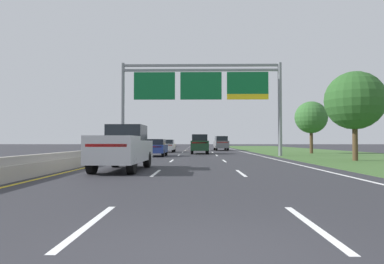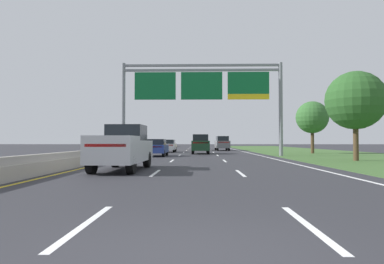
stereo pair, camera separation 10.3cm
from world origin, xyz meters
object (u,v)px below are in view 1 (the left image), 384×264
Objects in this scene: car_gold_centre_lane_sedan at (197,145)px; car_white_left_lane_sedan at (167,146)px; car_darkgreen_centre_lane_suv at (200,144)px; overhead_sign_gantry at (201,90)px; pickup_truck_silver at (123,148)px; car_grey_right_lane_suv at (221,143)px; car_blue_left_lane_sedan at (156,147)px; roadside_tree_near at (355,101)px; roadside_tree_mid at (311,117)px.

car_gold_centre_lane_sedan is 1.01× the size of car_white_left_lane_sedan.
car_darkgreen_centre_lane_suv is 6.63m from car_white_left_lane_sedan.
car_darkgreen_centre_lane_suv is at bearing 90.87° from overhead_sign_gantry.
car_gold_centre_lane_sedan is at bearing 91.04° from overhead_sign_gantry.
pickup_truck_silver is (-3.90, -15.11, -5.12)m from overhead_sign_gantry.
car_gold_centre_lane_sedan and car_white_left_lane_sedan have the same top height.
pickup_truck_silver is 1.15× the size of car_grey_right_lane_suv.
car_blue_left_lane_sedan is 1.00× the size of car_white_left_lane_sedan.
car_white_left_lane_sedan is (0.04, 11.36, 0.00)m from car_blue_left_lane_sedan.
overhead_sign_gantry is at bearing 179.41° from car_gold_centre_lane_sedan.
car_darkgreen_centre_lane_suv is at bearing -33.56° from car_blue_left_lane_sedan.
car_darkgreen_centre_lane_suv is 0.75× the size of roadside_tree_near.
pickup_truck_silver is 16.88m from roadside_tree_near.
car_blue_left_lane_sedan is 0.70× the size of roadside_tree_near.
car_blue_left_lane_sedan and car_white_left_lane_sedan have the same top height.
car_white_left_lane_sedan is 23.94m from roadside_tree_near.
car_blue_left_lane_sedan is (-0.26, 14.82, -0.26)m from pickup_truck_silver.
car_grey_right_lane_suv reaches higher than car_white_left_lane_sedan.
roadside_tree_mid is at bearing -35.42° from pickup_truck_silver.
car_gold_centre_lane_sedan is (3.56, 34.29, -0.26)m from pickup_truck_silver.
pickup_truck_silver is at bearing 169.58° from car_darkgreen_centre_lane_suv.
overhead_sign_gantry is 2.76× the size of pickup_truck_silver.
car_grey_right_lane_suv is at bearing -10.38° from pickup_truck_silver.
car_grey_right_lane_suv is 3.60m from car_gold_centre_lane_sedan.
roadside_tree_mid is (12.46, 6.67, -2.15)m from overhead_sign_gantry.
pickup_truck_silver reaches higher than car_blue_left_lane_sedan.
car_gold_centre_lane_sedan is 0.95× the size of car_darkgreen_centre_lane_suv.
car_blue_left_lane_sedan is (-7.34, -18.85, -0.28)m from car_grey_right_lane_suv.
overhead_sign_gantry reaches higher than car_grey_right_lane_suv.
roadside_tree_mid reaches higher than car_darkgreen_centre_lane_suv.
roadside_tree_near reaches higher than car_gold_centre_lane_sedan.
car_blue_left_lane_sedan is 11.36m from car_white_left_lane_sedan.
car_blue_left_lane_sedan is at bearing 157.08° from car_grey_right_lane_suv.
roadside_tree_mid is at bearing -86.18° from car_darkgreen_centre_lane_suv.
pickup_truck_silver is at bearing 172.45° from car_gold_centre_lane_sedan.
car_grey_right_lane_suv is 1.01× the size of car_darkgreen_centre_lane_suv.
car_white_left_lane_sedan is at bearing 165.12° from roadside_tree_mid.
car_grey_right_lane_suv is 15.37m from roadside_tree_mid.
roadside_tree_mid is at bearing -135.96° from car_gold_centre_lane_sedan.
roadside_tree_near is (14.67, 7.74, 3.17)m from pickup_truck_silver.
roadside_tree_near is at bearing -140.62° from car_darkgreen_centre_lane_suv.
overhead_sign_gantry is at bearing -159.32° from car_white_left_lane_sedan.
roadside_tree_near is 1.08× the size of roadside_tree_mid.
car_darkgreen_centre_lane_suv is 1.07× the size of car_white_left_lane_sedan.
roadside_tree_near is (11.11, -26.55, 3.43)m from car_gold_centre_lane_sedan.
car_darkgreen_centre_lane_suv is at bearing -8.83° from pickup_truck_silver.
roadside_tree_near reaches higher than car_white_left_lane_sedan.
overhead_sign_gantry is 13.19m from roadside_tree_near.
car_gold_centre_lane_sedan is at bearing 1.04° from car_darkgreen_centre_lane_suv.
car_gold_centre_lane_sedan is (-0.35, 19.18, -5.37)m from overhead_sign_gantry.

